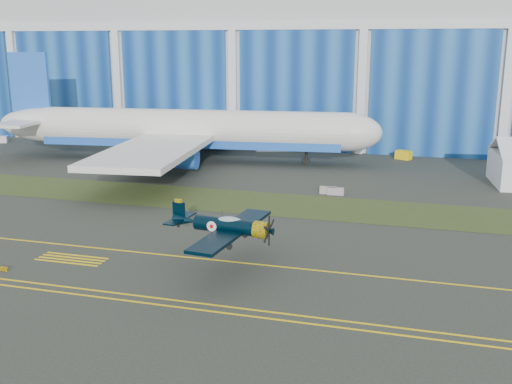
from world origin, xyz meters
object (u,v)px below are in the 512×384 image
(warbird, at_px, (225,226))
(shipping_container, at_px, (274,143))
(tug, at_px, (403,155))
(jetliner, at_px, (189,87))

(warbird, distance_m, shipping_container, 55.57)
(tug, bearing_deg, jetliner, -138.73)
(jetliner, height_order, tug, jetliner)
(shipping_container, distance_m, tug, 21.70)
(warbird, relative_size, jetliner, 0.18)
(tug, bearing_deg, shipping_container, -162.37)
(warbird, bearing_deg, shipping_container, 105.91)
(shipping_container, bearing_deg, tug, -25.93)
(shipping_container, xyz_separation_m, tug, (21.59, -2.08, -0.68))
(jetliner, bearing_deg, warbird, -70.82)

